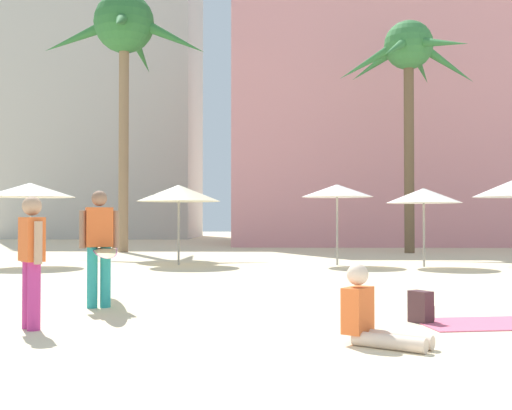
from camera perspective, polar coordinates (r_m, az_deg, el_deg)
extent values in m
plane|color=beige|center=(5.24, -5.84, -16.50)|extent=(120.00, 120.00, 0.00)
cube|color=pink|center=(36.79, 14.21, 7.21)|extent=(19.97, 10.96, 13.48)
cube|color=#BCB7AD|center=(48.14, -13.15, 10.64)|extent=(12.87, 8.65, 22.46)
cylinder|color=#896B4C|center=(26.70, -11.79, 5.99)|extent=(0.40, 0.40, 9.43)
sphere|color=#2D6B33|center=(27.69, -11.75, 15.72)|extent=(2.46, 2.46, 2.46)
cone|color=#2D6B33|center=(26.89, -7.60, 14.70)|extent=(3.06, 0.90, 1.85)
cone|color=#2D6B33|center=(29.36, -10.40, 13.44)|extent=(0.86, 3.09, 1.76)
cone|color=#2D6B33|center=(28.39, -15.75, 14.26)|extent=(3.16, 1.05, 1.51)
cone|color=#2D6B33|center=(25.56, -12.12, 15.87)|extent=(1.02, 3.13, 1.62)
cylinder|color=brown|center=(26.14, 13.57, 4.94)|extent=(0.40, 0.40, 8.32)
sphere|color=#387A3D|center=(26.90, 13.53, 13.78)|extent=(1.95, 1.95, 1.95)
cone|color=#387A3D|center=(27.38, 16.75, 12.03)|extent=(2.54, 0.89, 1.76)
cone|color=#387A3D|center=(28.40, 14.51, 11.97)|extent=(1.61, 2.54, 1.37)
cone|color=#387A3D|center=(27.84, 10.61, 12.29)|extent=(2.07, 2.29, 1.31)
cone|color=#387A3D|center=(26.34, 10.04, 12.54)|extent=(2.53, 0.61, 1.75)
cone|color=#387A3D|center=(25.18, 12.40, 13.61)|extent=(1.62, 2.52, 1.43)
cone|color=#387A3D|center=(25.58, 16.30, 13.79)|extent=(1.74, 2.53, 1.10)
cylinder|color=gray|center=(18.89, -6.96, -1.79)|extent=(0.06, 0.06, 2.37)
cone|color=beige|center=(18.91, -6.95, 1.07)|extent=(2.48, 2.48, 0.49)
cylinder|color=gray|center=(18.71, 14.83, -1.96)|extent=(0.06, 0.06, 2.24)
cone|color=white|center=(18.72, 14.82, 0.83)|extent=(2.14, 2.14, 0.42)
cylinder|color=gray|center=(18.88, 7.30, -1.77)|extent=(0.06, 0.06, 2.38)
cone|color=white|center=(18.90, 7.29, 1.29)|extent=(2.12, 2.12, 0.37)
cylinder|color=gray|center=(19.55, -19.63, -1.65)|extent=(0.06, 0.06, 2.41)
cone|color=beige|center=(19.57, -19.61, 1.29)|extent=(2.54, 2.54, 0.41)
cube|color=#EF6684|center=(8.92, 19.67, -10.00)|extent=(1.75, 1.26, 0.01)
cube|color=#4E3033|center=(8.78, 14.56, -8.84)|extent=(0.32, 0.35, 0.42)
cube|color=#3E2628|center=(8.88, 15.09, -9.29)|extent=(0.17, 0.21, 0.18)
cylinder|color=beige|center=(7.15, 12.46, -11.66)|extent=(0.77, 0.57, 0.16)
cylinder|color=beige|center=(6.97, 11.82, -11.94)|extent=(0.77, 0.57, 0.16)
cube|color=orange|center=(7.18, 9.12, -9.29)|extent=(0.40, 0.46, 0.50)
sphere|color=beige|center=(7.13, 9.11, -6.17)|extent=(0.33, 0.33, 0.24)
cylinder|color=teal|center=(10.18, -13.36, -6.31)|extent=(0.21, 0.21, 0.94)
cylinder|color=teal|center=(10.15, -14.48, -6.32)|extent=(0.21, 0.21, 0.94)
cube|color=orange|center=(10.13, -13.90, -1.94)|extent=(0.45, 0.36, 0.61)
sphere|color=#936B51|center=(10.13, -13.88, 0.58)|extent=(0.32, 0.32, 0.24)
cylinder|color=#936B51|center=(10.16, -12.50, -2.14)|extent=(0.13, 0.13, 0.58)
cylinder|color=#936B51|center=(10.10, -15.31, -2.13)|extent=(0.13, 0.13, 0.58)
ellipsoid|color=beige|center=(10.43, -13.46, -3.82)|extent=(1.25, 3.08, 0.19)
ellipsoid|color=#CF4899|center=(10.43, -13.46, -3.82)|extent=(1.28, 3.10, 0.16)
cube|color=black|center=(11.68, -13.66, -3.88)|extent=(0.05, 0.11, 0.18)
cylinder|color=#B7337F|center=(8.37, -19.31, -7.72)|extent=(0.22, 0.22, 0.85)
cylinder|color=#B7337F|center=(8.56, -19.72, -7.57)|extent=(0.22, 0.22, 0.85)
cube|color=orange|center=(8.41, -19.48, -2.91)|extent=(0.42, 0.45, 0.55)
sphere|color=tan|center=(8.41, -19.46, -0.08)|extent=(0.34, 0.34, 0.24)
cylinder|color=tan|center=(8.18, -18.96, -3.22)|extent=(0.14, 0.14, 0.52)
cylinder|color=tan|center=(8.65, -19.98, -3.10)|extent=(0.14, 0.14, 0.52)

